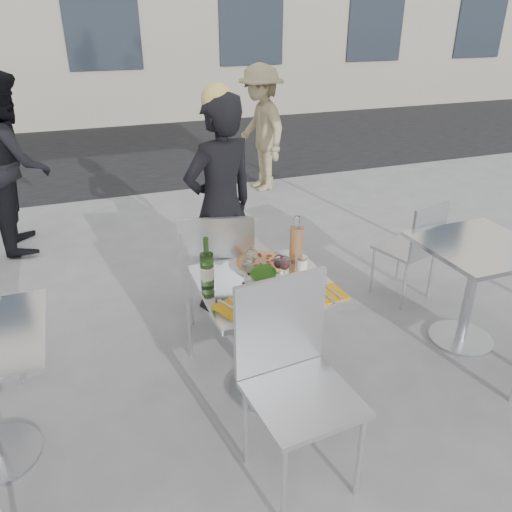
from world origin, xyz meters
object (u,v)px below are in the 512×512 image
object	(u,v)px
wineglass_white_b	(252,256)
napkin_right	(328,293)
side_table_right	(474,273)
pedestrian_a	(13,162)
napkin_left	(235,307)
carafe	(296,243)
wineglass_white_a	(247,266)
pizza_far	(260,263)
chair_far	(217,271)
wine_bottle	(207,269)
pedestrian_b	(261,129)
salad_plate	(264,274)
wineglass_red_a	(284,264)
sugar_shaker	(302,265)
pizza_near	(288,297)
woman_diner	(221,207)
chair_near	(292,368)
wineglass_red_b	(279,262)
main_table	(265,315)
side_chair_rfar	(415,243)

from	to	relation	value
wineglass_white_b	napkin_right	size ratio (longest dim) A/B	0.79
side_table_right	pedestrian_a	world-z (taller)	pedestrian_a
side_table_right	napkin_right	size ratio (longest dim) A/B	3.74
napkin_left	carafe	bearing A→B (deg)	13.86
wineglass_white_a	wineglass_white_b	xyz separation A→B (m)	(0.07, 0.12, 0.00)
pizza_far	chair_far	bearing A→B (deg)	121.42
wine_bottle	pedestrian_b	bearing A→B (deg)	64.94
salad_plate	wineglass_red_a	size ratio (longest dim) A/B	1.40
sugar_shaker	napkin_right	distance (m)	0.27
wineglass_red_a	pizza_near	bearing A→B (deg)	-106.68
woman_diner	wineglass_white_b	size ratio (longest dim) A/B	10.40
chair_near	pedestrian_a	distance (m)	3.69
pizza_near	napkin_right	bearing A→B (deg)	-7.60
chair_near	pizza_near	distance (m)	0.42
woman_diner	carafe	size ratio (longest dim) A/B	5.65
sugar_shaker	pedestrian_b	bearing A→B (deg)	72.58
pizza_far	napkin_right	xyz separation A→B (m)	(0.22, -0.44, -0.01)
wineglass_red_b	napkin_right	size ratio (longest dim) A/B	0.79
side_table_right	main_table	bearing A→B (deg)	180.00
wineglass_white_a	napkin_right	distance (m)	0.46
carafe	napkin_left	size ratio (longest dim) A/B	1.23
main_table	chair_near	size ratio (longest dim) A/B	0.73
pedestrian_a	side_chair_rfar	bearing A→B (deg)	-130.01
wineglass_white_b	napkin_left	world-z (taller)	wineglass_white_b
side_chair_rfar	napkin_left	xyz separation A→B (m)	(-1.72, -0.79, 0.26)
pizza_near	wineglass_red_a	xyz separation A→B (m)	(0.05, 0.18, 0.10)
napkin_right	chair_far	bearing A→B (deg)	113.73
chair_far	side_table_right	bearing A→B (deg)	176.81
wineglass_white_a	wineglass_red_b	world-z (taller)	same
salad_plate	side_table_right	bearing A→B (deg)	-1.50
sugar_shaker	pizza_near	bearing A→B (deg)	-128.50
wineglass_white_a	napkin_left	world-z (taller)	wineglass_white_a
main_table	wineglass_red_a	bearing A→B (deg)	-7.02
woman_diner	wine_bottle	world-z (taller)	woman_diner
napkin_left	pizza_far	bearing A→B (deg)	31.32
napkin_left	pizza_near	bearing A→B (deg)	-25.06
side_chair_rfar	pedestrian_a	xyz separation A→B (m)	(-2.92, 2.25, 0.34)
chair_far	wineglass_white_b	size ratio (longest dim) A/B	6.43
napkin_left	wineglass_white_a	bearing A→B (deg)	33.61
pedestrian_a	pizza_near	world-z (taller)	pedestrian_a
chair_far	wineglass_red_a	distance (m)	0.64
woman_diner	chair_far	bearing A→B (deg)	51.02
chair_near	wineglass_red_a	bearing A→B (deg)	65.72
chair_far	pedestrian_b	bearing A→B (deg)	-101.12
pedestrian_a	wineglass_red_b	world-z (taller)	pedestrian_a
wine_bottle	side_chair_rfar	bearing A→B (deg)	16.73
pizza_far	chair_near	bearing A→B (deg)	-100.07
sugar_shaker	napkin_right	bearing A→B (deg)	-83.04
pedestrian_b	wineglass_white_b	world-z (taller)	pedestrian_b
pedestrian_a	chair_near	bearing A→B (deg)	-160.83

